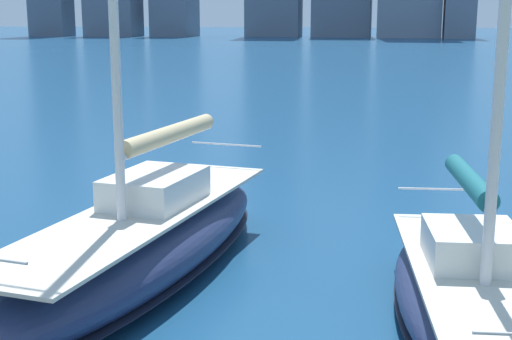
# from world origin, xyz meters

# --- Properties ---
(sailboat_teal) EXTENTS (3.06, 7.22, 12.44)m
(sailboat_teal) POSITION_xyz_m (-3.29, -6.05, 0.64)
(sailboat_teal) COLOR navy
(sailboat_teal) RESTS_ON ground
(sailboat_tan) EXTENTS (3.46, 9.29, 11.33)m
(sailboat_tan) POSITION_xyz_m (2.33, -7.10, 0.75)
(sailboat_tan) COLOR navy
(sailboat_tan) RESTS_ON ground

